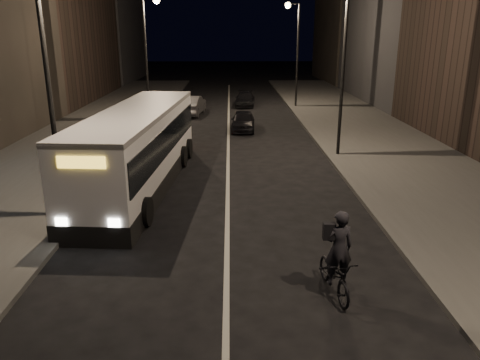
{
  "coord_description": "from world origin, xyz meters",
  "views": [
    {
      "loc": [
        0.12,
        -11.03,
        6.15
      ],
      "look_at": [
        0.43,
        3.5,
        1.5
      ],
      "focal_mm": 35.0,
      "sensor_mm": 36.0,
      "label": 1
    }
  ],
  "objects_px": {
    "streetlight_left_near": "(54,57)",
    "car_far": "(245,99)",
    "streetlight_right_mid": "(339,48)",
    "city_bus": "(139,145)",
    "cyclist_on_bicycle": "(336,267)",
    "car_mid": "(191,105)",
    "streetlight_right_far": "(295,41)",
    "car_near": "(243,121)",
    "streetlight_left_far": "(149,43)"
  },
  "relations": [
    {
      "from": "streetlight_right_mid",
      "to": "streetlight_right_far",
      "type": "relative_size",
      "value": 1.0
    },
    {
      "from": "streetlight_right_mid",
      "to": "cyclist_on_bicycle",
      "type": "distance_m",
      "value": 14.09
    },
    {
      "from": "streetlight_left_near",
      "to": "streetlight_left_far",
      "type": "relative_size",
      "value": 1.0
    },
    {
      "from": "streetlight_right_mid",
      "to": "cyclist_on_bicycle",
      "type": "height_order",
      "value": "streetlight_right_mid"
    },
    {
      "from": "streetlight_right_mid",
      "to": "city_bus",
      "type": "xyz_separation_m",
      "value": [
        -8.93,
        -4.5,
        -3.63
      ]
    },
    {
      "from": "cyclist_on_bicycle",
      "to": "car_mid",
      "type": "distance_m",
      "value": 26.26
    },
    {
      "from": "streetlight_left_far",
      "to": "streetlight_right_mid",
      "type": "bearing_deg",
      "value": -43.16
    },
    {
      "from": "streetlight_left_near",
      "to": "car_mid",
      "type": "distance_m",
      "value": 21.3
    },
    {
      "from": "streetlight_right_far",
      "to": "car_mid",
      "type": "xyz_separation_m",
      "value": [
        -8.18,
        -3.36,
        -4.63
      ]
    },
    {
      "from": "car_near",
      "to": "car_far",
      "type": "relative_size",
      "value": 0.92
    },
    {
      "from": "city_bus",
      "to": "car_far",
      "type": "height_order",
      "value": "city_bus"
    },
    {
      "from": "city_bus",
      "to": "streetlight_right_mid",
      "type": "bearing_deg",
      "value": 31.12
    },
    {
      "from": "streetlight_right_mid",
      "to": "car_far",
      "type": "height_order",
      "value": "streetlight_right_mid"
    },
    {
      "from": "streetlight_right_mid",
      "to": "streetlight_right_far",
      "type": "height_order",
      "value": "same"
    },
    {
      "from": "streetlight_left_far",
      "to": "city_bus",
      "type": "distance_m",
      "value": 15.05
    },
    {
      "from": "streetlight_right_mid",
      "to": "car_near",
      "type": "xyz_separation_m",
      "value": [
        -4.39,
        6.72,
        -4.74
      ]
    },
    {
      "from": "streetlight_left_near",
      "to": "car_far",
      "type": "height_order",
      "value": "streetlight_left_near"
    },
    {
      "from": "cyclist_on_bicycle",
      "to": "car_near",
      "type": "relative_size",
      "value": 0.61
    },
    {
      "from": "car_mid",
      "to": "car_far",
      "type": "relative_size",
      "value": 1.13
    },
    {
      "from": "streetlight_left_near",
      "to": "streetlight_right_far",
      "type": "bearing_deg",
      "value": 66.04
    },
    {
      "from": "car_far",
      "to": "car_mid",
      "type": "bearing_deg",
      "value": -130.17
    },
    {
      "from": "streetlight_right_far",
      "to": "car_far",
      "type": "height_order",
      "value": "streetlight_right_far"
    },
    {
      "from": "streetlight_left_far",
      "to": "car_far",
      "type": "xyz_separation_m",
      "value": [
        6.72,
        6.97,
        -4.79
      ]
    },
    {
      "from": "car_mid",
      "to": "city_bus",
      "type": "bearing_deg",
      "value": 93.75
    },
    {
      "from": "city_bus",
      "to": "streetlight_left_near",
      "type": "bearing_deg",
      "value": -111.92
    },
    {
      "from": "car_near",
      "to": "streetlight_right_far",
      "type": "bearing_deg",
      "value": 67.65
    },
    {
      "from": "streetlight_right_mid",
      "to": "streetlight_left_near",
      "type": "height_order",
      "value": "same"
    },
    {
      "from": "streetlight_right_mid",
      "to": "car_far",
      "type": "bearing_deg",
      "value": 103.09
    },
    {
      "from": "city_bus",
      "to": "car_mid",
      "type": "distance_m",
      "value": 17.18
    },
    {
      "from": "city_bus",
      "to": "cyclist_on_bicycle",
      "type": "relative_size",
      "value": 5.32
    },
    {
      "from": "streetlight_right_far",
      "to": "cyclist_on_bicycle",
      "type": "relative_size",
      "value": 3.62
    },
    {
      "from": "streetlight_right_far",
      "to": "city_bus",
      "type": "xyz_separation_m",
      "value": [
        -8.93,
        -20.5,
        -3.63
      ]
    },
    {
      "from": "streetlight_right_mid",
      "to": "car_mid",
      "type": "bearing_deg",
      "value": 122.9
    },
    {
      "from": "streetlight_right_far",
      "to": "car_near",
      "type": "relative_size",
      "value": 2.22
    },
    {
      "from": "streetlight_left_far",
      "to": "car_far",
      "type": "distance_m",
      "value": 10.8
    },
    {
      "from": "streetlight_right_far",
      "to": "streetlight_left_near",
      "type": "height_order",
      "value": "same"
    },
    {
      "from": "car_near",
      "to": "car_mid",
      "type": "relative_size",
      "value": 0.82
    },
    {
      "from": "streetlight_right_mid",
      "to": "car_far",
      "type": "relative_size",
      "value": 2.05
    },
    {
      "from": "city_bus",
      "to": "car_far",
      "type": "bearing_deg",
      "value": 81.32
    },
    {
      "from": "city_bus",
      "to": "cyclist_on_bicycle",
      "type": "xyz_separation_m",
      "value": [
        6.23,
        -8.54,
        -0.98
      ]
    },
    {
      "from": "streetlight_right_mid",
      "to": "car_far",
      "type": "xyz_separation_m",
      "value": [
        -3.95,
        16.97,
        -4.79
      ]
    },
    {
      "from": "streetlight_left_far",
      "to": "car_mid",
      "type": "distance_m",
      "value": 5.88
    },
    {
      "from": "streetlight_right_far",
      "to": "car_far",
      "type": "relative_size",
      "value": 2.05
    },
    {
      "from": "streetlight_right_mid",
      "to": "streetlight_left_near",
      "type": "relative_size",
      "value": 1.0
    },
    {
      "from": "streetlight_right_far",
      "to": "streetlight_left_near",
      "type": "distance_m",
      "value": 26.26
    },
    {
      "from": "streetlight_left_near",
      "to": "car_far",
      "type": "distance_m",
      "value": 26.3
    },
    {
      "from": "car_far",
      "to": "streetlight_right_far",
      "type": "bearing_deg",
      "value": -9.7
    },
    {
      "from": "streetlight_right_mid",
      "to": "car_near",
      "type": "height_order",
      "value": "streetlight_right_mid"
    },
    {
      "from": "streetlight_right_mid",
      "to": "streetlight_left_far",
      "type": "distance_m",
      "value": 14.62
    },
    {
      "from": "car_near",
      "to": "car_mid",
      "type": "distance_m",
      "value": 7.02
    }
  ]
}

